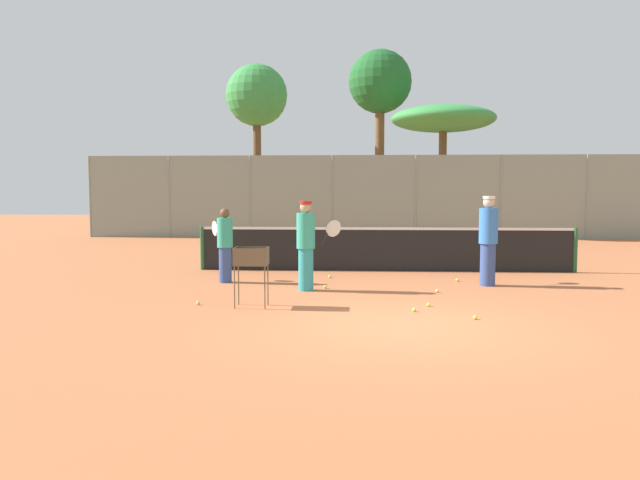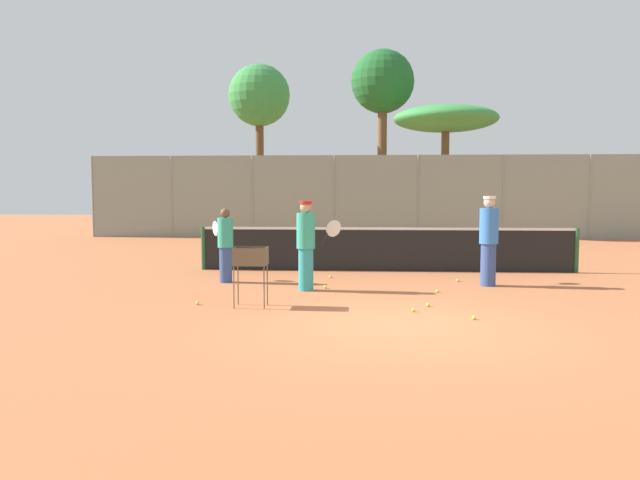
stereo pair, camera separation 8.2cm
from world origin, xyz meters
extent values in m
plane|color=#B7663D|center=(0.00, 0.00, 0.00)|extent=(80.00, 80.00, 0.00)
cylinder|color=#26592D|center=(-4.54, 6.24, 0.54)|extent=(0.10, 0.10, 1.07)
cylinder|color=#26592D|center=(4.54, 6.24, 0.54)|extent=(0.10, 0.10, 1.07)
cube|color=black|center=(0.00, 6.24, 0.51)|extent=(9.08, 0.01, 1.01)
cube|color=white|center=(0.00, 6.24, 1.04)|extent=(9.08, 0.02, 0.06)
cylinder|color=gray|center=(-11.95, 16.73, 1.70)|extent=(0.08, 0.08, 3.41)
cylinder|color=gray|center=(-8.53, 16.73, 1.70)|extent=(0.08, 0.08, 3.41)
cylinder|color=gray|center=(-5.12, 16.73, 1.70)|extent=(0.08, 0.08, 3.41)
cylinder|color=gray|center=(-1.71, 16.73, 1.70)|extent=(0.08, 0.08, 3.41)
cylinder|color=gray|center=(1.71, 16.73, 1.70)|extent=(0.08, 0.08, 3.41)
cylinder|color=gray|center=(5.12, 16.73, 1.70)|extent=(0.08, 0.08, 3.41)
cylinder|color=gray|center=(8.53, 16.73, 1.70)|extent=(0.08, 0.08, 3.41)
cube|color=gray|center=(0.00, 16.73, 1.70)|extent=(23.90, 0.01, 3.41)
cylinder|color=brown|center=(3.00, 18.41, 2.24)|extent=(0.34, 0.34, 4.48)
ellipsoid|color=#388E42|center=(3.00, 18.41, 5.04)|extent=(4.48, 4.48, 1.12)
cylinder|color=brown|center=(-5.63, 21.78, 2.86)|extent=(0.40, 0.40, 5.72)
sphere|color=#388E42|center=(-5.63, 21.78, 6.62)|extent=(3.01, 3.01, 3.01)
cylinder|color=brown|center=(0.36, 20.70, 3.08)|extent=(0.44, 0.44, 6.15)
sphere|color=#1E6028|center=(0.36, 20.70, 7.03)|extent=(2.95, 2.95, 2.95)
cylinder|color=teal|center=(-1.70, 3.17, 0.42)|extent=(0.30, 0.30, 0.83)
cylinder|color=teal|center=(-1.70, 3.17, 1.18)|extent=(0.36, 0.36, 0.69)
sphere|color=tan|center=(-1.70, 3.17, 1.64)|extent=(0.23, 0.23, 0.23)
cylinder|color=red|center=(-1.70, 3.17, 1.74)|extent=(0.24, 0.24, 0.06)
cylinder|color=black|center=(-1.34, 3.20, 1.01)|extent=(0.15, 0.04, 0.27)
ellipsoid|color=silver|center=(-1.16, 3.22, 1.23)|extent=(0.40, 0.06, 0.43)
cylinder|color=#334C8C|center=(-3.52, 4.15, 0.38)|extent=(0.27, 0.27, 0.76)
cylinder|color=teal|center=(-3.52, 4.15, 1.07)|extent=(0.33, 0.33, 0.63)
sphere|color=brown|center=(-3.52, 4.15, 1.49)|extent=(0.20, 0.20, 0.20)
cylinder|color=black|center=(-3.73, 4.42, 0.91)|extent=(0.11, 0.13, 0.27)
ellipsoid|color=silver|center=(-3.83, 4.56, 1.13)|extent=(0.27, 0.33, 0.43)
cylinder|color=#334C8C|center=(2.00, 4.01, 0.44)|extent=(0.31, 0.31, 0.88)
cylinder|color=blue|center=(2.00, 4.01, 1.24)|extent=(0.38, 0.38, 0.73)
sphere|color=#DBB28C|center=(2.00, 4.01, 1.72)|extent=(0.24, 0.24, 0.24)
cylinder|color=white|center=(2.00, 4.01, 1.83)|extent=(0.25, 0.25, 0.06)
cylinder|color=black|center=(2.03, 4.38, 1.06)|extent=(0.04, 0.15, 0.27)
ellipsoid|color=silver|center=(2.04, 4.57, 1.28)|extent=(0.05, 0.40, 0.43)
cylinder|color=brown|center=(-2.74, 1.22, 0.36)|extent=(0.02, 0.02, 0.71)
cylinder|color=brown|center=(-2.23, 1.22, 0.36)|extent=(0.02, 0.02, 0.71)
cylinder|color=brown|center=(-2.74, 1.58, 0.36)|extent=(0.02, 0.02, 0.71)
cylinder|color=brown|center=(-2.23, 1.58, 0.36)|extent=(0.02, 0.02, 0.71)
cube|color=brown|center=(-2.49, 1.40, 0.72)|extent=(0.55, 0.40, 0.01)
cube|color=brown|center=(-2.49, 1.20, 0.86)|extent=(0.55, 0.01, 0.30)
cube|color=brown|center=(-2.49, 1.60, 0.86)|extent=(0.55, 0.01, 0.30)
cube|color=brown|center=(-2.76, 1.40, 0.86)|extent=(0.01, 0.40, 0.30)
cube|color=brown|center=(-2.21, 1.40, 0.86)|extent=(0.01, 0.40, 0.30)
sphere|color=#D1E54C|center=(-2.39, 1.38, 0.81)|extent=(0.07, 0.07, 0.07)
sphere|color=#D1E54C|center=(-2.36, 1.38, 0.81)|extent=(0.07, 0.07, 0.07)
sphere|color=#D1E54C|center=(-2.59, 1.27, 0.76)|extent=(0.07, 0.07, 0.07)
sphere|color=#D1E54C|center=(-2.29, 1.30, 0.76)|extent=(0.07, 0.07, 0.07)
sphere|color=#D1E54C|center=(-2.54, 1.37, 0.76)|extent=(0.07, 0.07, 0.07)
sphere|color=#D1E54C|center=(-2.52, 1.29, 0.76)|extent=(0.07, 0.07, 0.07)
sphere|color=#D1E54C|center=(-2.53, 1.43, 0.81)|extent=(0.07, 0.07, 0.07)
sphere|color=#D1E54C|center=(-2.33, 1.29, 0.76)|extent=(0.07, 0.07, 0.07)
sphere|color=#D1E54C|center=(-2.44, 1.38, 0.76)|extent=(0.07, 0.07, 0.07)
sphere|color=#D1E54C|center=(-2.59, 1.45, 0.76)|extent=(0.07, 0.07, 0.07)
sphere|color=#D1E54C|center=(-2.66, 1.41, 0.76)|extent=(0.07, 0.07, 0.07)
sphere|color=#D1E54C|center=(0.52, 1.58, 0.03)|extent=(0.07, 0.07, 0.07)
sphere|color=#D1E54C|center=(1.48, 4.57, 0.03)|extent=(0.07, 0.07, 0.07)
sphere|color=#D1E54C|center=(-1.34, 3.43, 0.03)|extent=(0.07, 0.07, 0.07)
sphere|color=#D1E54C|center=(-1.31, 4.94, 0.03)|extent=(0.07, 0.07, 0.07)
sphere|color=#D1E54C|center=(0.23, 1.11, 0.03)|extent=(0.07, 0.07, 0.07)
sphere|color=#D1E54C|center=(0.85, 3.05, 0.03)|extent=(0.07, 0.07, 0.07)
sphere|color=#D1E54C|center=(1.11, 0.55, 0.03)|extent=(0.07, 0.07, 0.07)
sphere|color=#D1E54C|center=(-3.44, 1.50, 0.03)|extent=(0.07, 0.07, 0.07)
cube|color=white|center=(4.93, 19.68, 0.45)|extent=(4.20, 1.70, 0.90)
cube|color=#33383D|center=(4.73, 19.68, 1.25)|extent=(2.20, 1.50, 0.70)
camera|label=1|loc=(-0.71, -8.97, 1.97)|focal=35.00mm
camera|label=2|loc=(-0.63, -8.97, 1.97)|focal=35.00mm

